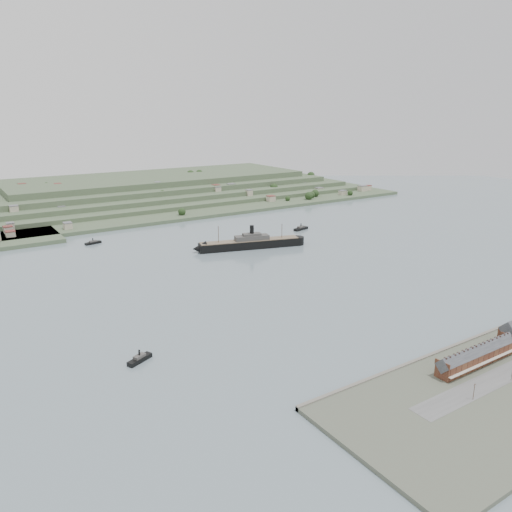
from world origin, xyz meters
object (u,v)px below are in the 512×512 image
terrace_row (476,356)px  gabled_building (511,333)px  tugboat (140,359)px  steamship (247,244)px

terrace_row → gabled_building: gabled_building is taller
terrace_row → gabled_building: 37.74m
gabled_building → tugboat: bearing=151.8°
gabled_building → tugboat: size_ratio=0.93×
gabled_building → steamship: bearing=93.1°
steamship → tugboat: bearing=-136.4°
terrace_row → steamship: size_ratio=0.51×
terrace_row → tugboat: terrace_row is taller
terrace_row → steamship: bearing=84.7°
terrace_row → tugboat: size_ratio=3.69×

